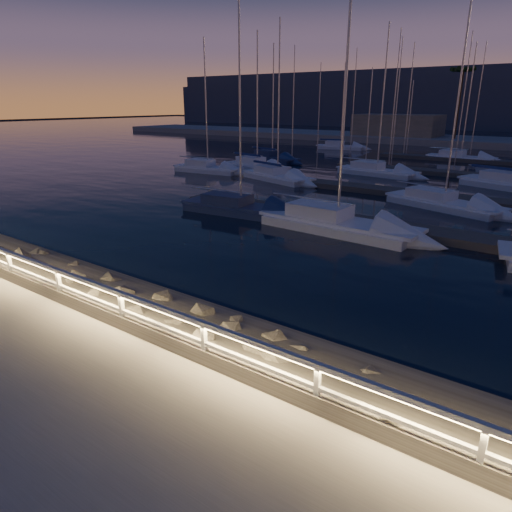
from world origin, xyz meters
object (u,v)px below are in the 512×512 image
object	(u,v)px
sailboat_a	(206,168)
sailboat_b	(334,222)
sailboat_g	(441,201)
sailboat_m	(339,146)
sailboat_e	(256,165)
guard_rail	(97,292)
sailboat_c	(238,206)
sailboat_n	(459,157)
sailboat_i	(271,158)
sailboat_f	(276,175)
sailboat_j	(375,170)

from	to	relation	value
sailboat_a	sailboat_b	world-z (taller)	sailboat_b
sailboat_g	sailboat_m	size ratio (longest dim) A/B	1.11
sailboat_e	sailboat_g	world-z (taller)	sailboat_g
guard_rail	sailboat_c	world-z (taller)	sailboat_c
sailboat_e	sailboat_c	bearing A→B (deg)	-45.88
sailboat_g	sailboat_n	world-z (taller)	sailboat_g
guard_rail	sailboat_a	distance (m)	32.88
sailboat_m	sailboat_e	bearing A→B (deg)	-94.91
sailboat_a	sailboat_i	world-z (taller)	sailboat_i
sailboat_e	sailboat_i	size ratio (longest dim) A/B	1.03
sailboat_m	sailboat_g	bearing A→B (deg)	-65.72
sailboat_f	sailboat_j	distance (m)	9.85
sailboat_n	sailboat_f	bearing A→B (deg)	-107.67
sailboat_e	sailboat_n	size ratio (longest dim) A/B	1.01
sailboat_b	sailboat_g	xyz separation A→B (m)	(3.09, 9.02, -0.06)
sailboat_b	sailboat_j	bearing A→B (deg)	108.93
sailboat_a	sailboat_e	bearing A→B (deg)	47.82
sailboat_e	sailboat_m	size ratio (longest dim) A/B	1.09
guard_rail	sailboat_m	xyz separation A→B (m)	(-19.53, 54.96, -0.94)
sailboat_g	sailboat_i	xyz separation A→B (m)	(-22.55, 13.66, 0.03)
sailboat_a	sailboat_b	xyz separation A→B (m)	(19.80, -11.97, 0.04)
sailboat_j	sailboat_m	size ratio (longest dim) A/B	1.11
sailboat_b	sailboat_j	xyz separation A→B (m)	(-5.82, 19.89, -0.04)
sailboat_g	sailboat_m	world-z (taller)	sailboat_g
sailboat_b	sailboat_g	distance (m)	9.53
sailboat_b	sailboat_e	xyz separation A→B (m)	(-16.85, 16.10, -0.02)
sailboat_c	sailboat_i	xyz separation A→B (m)	(-12.89, 22.51, 0.03)
sailboat_c	sailboat_g	xyz separation A→B (m)	(9.65, 8.85, -0.00)
sailboat_m	sailboat_n	size ratio (longest dim) A/B	0.92
sailboat_g	sailboat_m	xyz separation A→B (m)	(-22.78, 31.56, 0.01)
sailboat_f	sailboat_a	bearing A→B (deg)	-163.25
sailboat_b	sailboat_g	bearing A→B (deg)	73.72
sailboat_e	sailboat_b	bearing A→B (deg)	-32.41
sailboat_n	sailboat_j	bearing A→B (deg)	-98.98
sailboat_g	sailboat_j	distance (m)	14.05
sailboat_j	sailboat_m	distance (m)	24.91
sailboat_b	sailboat_c	bearing A→B (deg)	-178.81
sailboat_g	sailboat_c	bearing A→B (deg)	-119.96
sailboat_c	sailboat_b	bearing A→B (deg)	-6.90
sailboat_a	sailboat_n	world-z (taller)	sailboat_n
sailboat_a	sailboat_n	distance (m)	30.01
sailboat_f	sailboat_g	world-z (taller)	sailboat_g
sailboat_c	sailboat_i	size ratio (longest dim) A/B	1.04
guard_rail	sailboat_i	world-z (taller)	sailboat_i
sailboat_c	sailboat_i	distance (m)	25.94
guard_rail	sailboat_b	world-z (taller)	sailboat_b
guard_rail	sailboat_m	bearing A→B (deg)	109.57
guard_rail	sailboat_c	bearing A→B (deg)	113.77
sailboat_e	sailboat_f	xyz separation A→B (m)	(5.25, -4.19, -0.02)
sailboat_a	sailboat_i	distance (m)	10.71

